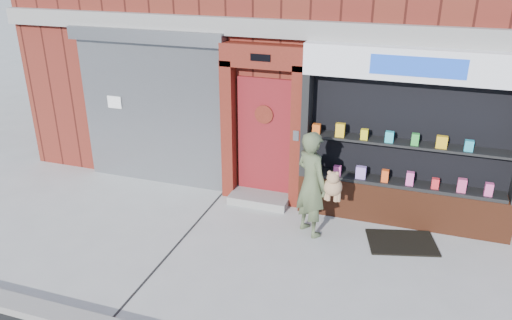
% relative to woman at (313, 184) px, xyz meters
% --- Properties ---
extents(ground, '(80.00, 80.00, 0.00)m').
position_rel_woman_xyz_m(ground, '(-0.39, -0.96, -0.89)').
color(ground, '#9E9E99').
rests_on(ground, ground).
extents(shutter_bay, '(3.10, 0.30, 3.04)m').
position_rel_woman_xyz_m(shutter_bay, '(-3.39, 0.96, 0.82)').
color(shutter_bay, gray).
rests_on(shutter_bay, ground).
extents(red_door_bay, '(1.52, 0.58, 2.90)m').
position_rel_woman_xyz_m(red_door_bay, '(-1.14, 0.90, 0.56)').
color(red_door_bay, '#52160E').
rests_on(red_door_bay, ground).
extents(pharmacy_bay, '(3.50, 0.41, 3.00)m').
position_rel_woman_xyz_m(pharmacy_bay, '(1.36, 0.85, 0.48)').
color(pharmacy_bay, '#5A2815').
rests_on(pharmacy_bay, ground).
extents(woman, '(0.90, 0.74, 1.78)m').
position_rel_woman_xyz_m(woman, '(0.00, 0.00, 0.00)').
color(woman, '#4B5739').
rests_on(woman, ground).
extents(doormat, '(1.22, 0.99, 0.03)m').
position_rel_woman_xyz_m(doormat, '(1.47, 0.14, -0.88)').
color(doormat, black).
rests_on(doormat, ground).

